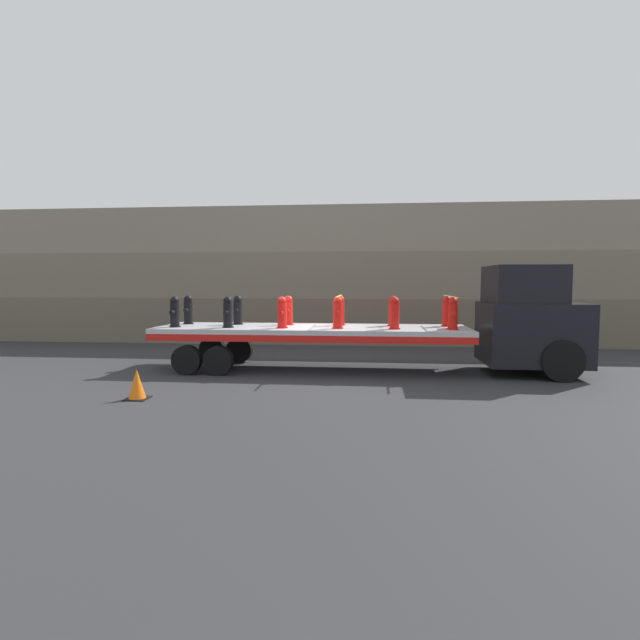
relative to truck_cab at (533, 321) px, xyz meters
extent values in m
plane|color=#2D2D30|center=(-6.56, 0.00, -1.57)|extent=(120.00, 120.00, 0.00)
cube|color=#665B4C|center=(-6.56, 7.43, -0.57)|extent=(60.00, 3.00, 2.01)
cube|color=#756B5B|center=(-6.56, 7.58, 1.44)|extent=(60.00, 3.00, 2.01)
cube|color=gray|center=(-6.56, 7.73, 3.44)|extent=(60.00, 3.00, 2.01)
cube|color=black|center=(-0.04, 0.00, -0.36)|extent=(2.77, 2.44, 1.80)
cube|color=black|center=(-0.32, 0.00, 1.08)|extent=(1.94, 2.25, 1.08)
cube|color=black|center=(0.72, 0.00, 0.00)|extent=(1.11, 2.15, 1.01)
cylinder|color=black|center=(0.44, -1.16, -1.00)|extent=(1.15, 0.28, 1.15)
cylinder|color=black|center=(0.44, 1.16, -1.00)|extent=(1.15, 0.28, 1.15)
cube|color=#B2B2B7|center=(-6.56, 0.00, -0.30)|extent=(9.51, 2.56, 0.14)
cube|color=red|center=(-6.56, -1.24, -0.47)|extent=(9.51, 0.08, 0.20)
cube|color=red|center=(-6.56, 1.24, -0.47)|extent=(9.51, 0.08, 0.20)
cylinder|color=black|center=(-9.18, -1.18, -1.14)|extent=(0.86, 0.30, 0.86)
cylinder|color=black|center=(-9.18, 1.18, -1.14)|extent=(0.86, 0.30, 0.86)
cylinder|color=black|center=(-10.13, -1.18, -1.14)|extent=(0.86, 0.30, 0.86)
cylinder|color=black|center=(-10.13, 1.18, -1.14)|extent=(0.86, 0.30, 0.86)
cylinder|color=black|center=(-10.72, -0.56, -0.21)|extent=(0.35, 0.35, 0.03)
cylinder|color=black|center=(-10.72, -0.56, 0.15)|extent=(0.28, 0.28, 0.75)
sphere|color=black|center=(-10.72, -0.56, 0.58)|extent=(0.26, 0.26, 0.26)
cylinder|color=black|center=(-10.72, -0.77, 0.24)|extent=(0.12, 0.15, 0.12)
cylinder|color=black|center=(-10.72, -0.35, 0.24)|extent=(0.12, 0.15, 0.12)
cylinder|color=black|center=(-10.72, 0.56, -0.21)|extent=(0.35, 0.35, 0.03)
cylinder|color=black|center=(-10.72, 0.56, 0.15)|extent=(0.28, 0.28, 0.75)
sphere|color=black|center=(-10.72, 0.56, 0.58)|extent=(0.26, 0.26, 0.26)
cylinder|color=black|center=(-10.72, 0.35, 0.24)|extent=(0.12, 0.15, 0.12)
cylinder|color=black|center=(-10.72, 0.77, 0.24)|extent=(0.12, 0.15, 0.12)
cylinder|color=black|center=(-9.06, -0.56, -0.21)|extent=(0.35, 0.35, 0.03)
cylinder|color=black|center=(-9.06, -0.56, 0.15)|extent=(0.28, 0.28, 0.75)
sphere|color=black|center=(-9.06, -0.56, 0.58)|extent=(0.26, 0.26, 0.26)
cylinder|color=black|center=(-9.06, -0.77, 0.24)|extent=(0.12, 0.15, 0.12)
cylinder|color=black|center=(-9.06, -0.35, 0.24)|extent=(0.12, 0.15, 0.12)
cylinder|color=black|center=(-9.06, 0.56, -0.21)|extent=(0.35, 0.35, 0.03)
cylinder|color=black|center=(-9.06, 0.56, 0.15)|extent=(0.28, 0.28, 0.75)
sphere|color=black|center=(-9.06, 0.56, 0.58)|extent=(0.26, 0.26, 0.26)
cylinder|color=black|center=(-9.06, 0.35, 0.24)|extent=(0.12, 0.15, 0.12)
cylinder|color=black|center=(-9.06, 0.77, 0.24)|extent=(0.12, 0.15, 0.12)
cylinder|color=red|center=(-7.39, -0.56, -0.21)|extent=(0.35, 0.35, 0.03)
cylinder|color=red|center=(-7.39, -0.56, 0.15)|extent=(0.28, 0.28, 0.75)
sphere|color=red|center=(-7.39, -0.56, 0.58)|extent=(0.26, 0.26, 0.26)
cylinder|color=red|center=(-7.39, -0.77, 0.24)|extent=(0.12, 0.15, 0.12)
cylinder|color=red|center=(-7.39, -0.35, 0.24)|extent=(0.12, 0.15, 0.12)
cylinder|color=red|center=(-7.39, 0.56, -0.21)|extent=(0.35, 0.35, 0.03)
cylinder|color=red|center=(-7.39, 0.56, 0.15)|extent=(0.28, 0.28, 0.75)
sphere|color=red|center=(-7.39, 0.56, 0.58)|extent=(0.26, 0.26, 0.26)
cylinder|color=red|center=(-7.39, 0.35, 0.24)|extent=(0.12, 0.15, 0.12)
cylinder|color=red|center=(-7.39, 0.77, 0.24)|extent=(0.12, 0.15, 0.12)
cylinder|color=red|center=(-5.73, -0.56, -0.21)|extent=(0.35, 0.35, 0.03)
cylinder|color=red|center=(-5.73, -0.56, 0.15)|extent=(0.28, 0.28, 0.75)
sphere|color=red|center=(-5.73, -0.56, 0.58)|extent=(0.26, 0.26, 0.26)
cylinder|color=red|center=(-5.73, -0.77, 0.24)|extent=(0.12, 0.15, 0.12)
cylinder|color=red|center=(-5.73, -0.35, 0.24)|extent=(0.12, 0.15, 0.12)
cylinder|color=red|center=(-5.73, 0.56, -0.21)|extent=(0.35, 0.35, 0.03)
cylinder|color=red|center=(-5.73, 0.56, 0.15)|extent=(0.28, 0.28, 0.75)
sphere|color=red|center=(-5.73, 0.56, 0.58)|extent=(0.26, 0.26, 0.26)
cylinder|color=red|center=(-5.73, 0.35, 0.24)|extent=(0.12, 0.15, 0.12)
cylinder|color=red|center=(-5.73, 0.77, 0.24)|extent=(0.12, 0.15, 0.12)
cylinder|color=red|center=(-4.07, -0.56, -0.21)|extent=(0.35, 0.35, 0.03)
cylinder|color=red|center=(-4.07, -0.56, 0.15)|extent=(0.28, 0.28, 0.75)
sphere|color=red|center=(-4.07, -0.56, 0.58)|extent=(0.26, 0.26, 0.26)
cylinder|color=red|center=(-4.07, -0.77, 0.24)|extent=(0.12, 0.15, 0.12)
cylinder|color=red|center=(-4.07, -0.35, 0.24)|extent=(0.12, 0.15, 0.12)
cylinder|color=red|center=(-4.07, 0.56, -0.21)|extent=(0.35, 0.35, 0.03)
cylinder|color=red|center=(-4.07, 0.56, 0.15)|extent=(0.28, 0.28, 0.75)
sphere|color=red|center=(-4.07, 0.56, 0.58)|extent=(0.26, 0.26, 0.26)
cylinder|color=red|center=(-4.07, 0.35, 0.24)|extent=(0.12, 0.15, 0.12)
cylinder|color=red|center=(-4.07, 0.77, 0.24)|extent=(0.12, 0.15, 0.12)
cylinder|color=red|center=(-2.41, -0.56, -0.21)|extent=(0.35, 0.35, 0.03)
cylinder|color=red|center=(-2.41, -0.56, 0.15)|extent=(0.28, 0.28, 0.75)
sphere|color=red|center=(-2.41, -0.56, 0.58)|extent=(0.26, 0.26, 0.26)
cylinder|color=red|center=(-2.41, -0.77, 0.24)|extent=(0.12, 0.15, 0.12)
cylinder|color=red|center=(-2.41, -0.35, 0.24)|extent=(0.12, 0.15, 0.12)
cylinder|color=red|center=(-2.41, 0.56, -0.21)|extent=(0.35, 0.35, 0.03)
cylinder|color=red|center=(-2.41, 0.56, 0.15)|extent=(0.28, 0.28, 0.75)
sphere|color=red|center=(-2.41, 0.56, 0.58)|extent=(0.26, 0.26, 0.26)
cylinder|color=red|center=(-2.41, 0.35, 0.24)|extent=(0.12, 0.15, 0.12)
cylinder|color=red|center=(-2.41, 0.77, 0.24)|extent=(0.12, 0.15, 0.12)
cube|color=yellow|center=(-5.73, 0.00, 0.72)|extent=(0.05, 2.76, 0.01)
cube|color=yellow|center=(-2.41, 0.00, 0.72)|extent=(0.05, 2.76, 0.01)
cube|color=black|center=(-10.15, -4.28, -1.56)|extent=(0.51, 0.51, 0.03)
cone|color=orange|center=(-10.15, -4.28, -1.21)|extent=(0.39, 0.39, 0.68)
camera|label=1|loc=(-4.74, -15.21, 1.15)|focal=28.00mm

